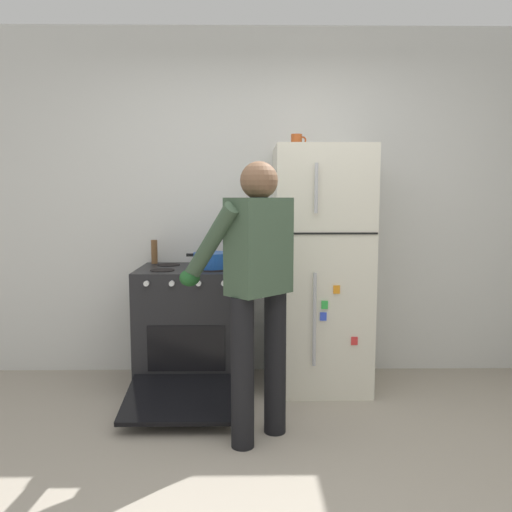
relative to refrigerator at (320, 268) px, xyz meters
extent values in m
plane|color=#9E9384|center=(-0.37, -1.57, -0.88)|extent=(8.00, 8.00, 0.00)
cube|color=silver|center=(-0.37, 0.38, 0.47)|extent=(6.00, 0.10, 2.70)
cube|color=silver|center=(0.00, 0.00, 0.00)|extent=(0.68, 0.68, 1.76)
cube|color=black|center=(0.00, -0.34, 0.28)|extent=(0.67, 0.01, 0.01)
cylinder|color=#B7B7BC|center=(-0.08, -0.36, -0.30)|extent=(0.02, 0.02, 0.64)
cylinder|color=#B7B7BC|center=(-0.08, -0.36, 0.58)|extent=(0.02, 0.02, 0.33)
cube|color=blue|center=(-0.02, -0.35, -0.28)|extent=(0.04, 0.01, 0.06)
cube|color=red|center=(0.19, -0.35, -0.45)|extent=(0.04, 0.01, 0.06)
cube|color=orange|center=(0.06, -0.35, -0.10)|extent=(0.04, 0.01, 0.06)
cube|color=green|center=(-0.02, -0.35, -0.20)|extent=(0.04, 0.01, 0.06)
cube|color=black|center=(-0.96, 0.00, -0.44)|extent=(0.76, 0.64, 0.88)
cube|color=black|center=(-0.96, -0.32, -0.51)|extent=(0.53, 0.01, 0.32)
cylinder|color=black|center=(-1.14, -0.14, 0.01)|extent=(0.17, 0.17, 0.01)
cylinder|color=black|center=(-0.77, -0.14, 0.01)|extent=(0.17, 0.17, 0.01)
cylinder|color=black|center=(-1.14, 0.14, 0.01)|extent=(0.17, 0.17, 0.01)
cylinder|color=black|center=(-0.77, 0.14, 0.01)|extent=(0.17, 0.17, 0.01)
cylinder|color=silver|center=(-1.22, -0.33, -0.06)|extent=(0.04, 0.03, 0.04)
cylinder|color=silver|center=(-1.05, -0.33, -0.06)|extent=(0.04, 0.03, 0.04)
cylinder|color=silver|center=(-0.87, -0.33, -0.06)|extent=(0.04, 0.03, 0.04)
cylinder|color=silver|center=(-0.70, -0.33, -0.06)|extent=(0.04, 0.03, 0.04)
cube|color=black|center=(-0.96, -0.60, -0.75)|extent=(0.72, 0.56, 0.13)
cylinder|color=black|center=(-0.56, -0.99, -0.45)|extent=(0.13, 0.13, 0.86)
cylinder|color=black|center=(-0.38, -0.81, -0.45)|extent=(0.13, 0.13, 0.86)
cube|color=#384C38|center=(-0.47, -0.90, 0.25)|extent=(0.40, 0.39, 0.54)
sphere|color=brown|center=(-0.47, -0.90, 0.61)|extent=(0.21, 0.21, 0.21)
sphere|color=#4B4B4B|center=(-0.47, -0.90, 0.58)|extent=(0.15, 0.15, 0.15)
cylinder|color=#384C38|center=(-0.74, -0.90, 0.26)|extent=(0.37, 0.38, 0.48)
cylinder|color=#384C38|center=(-0.46, -0.62, 0.26)|extent=(0.37, 0.38, 0.48)
ellipsoid|color=#1E5123|center=(-0.87, -0.77, 0.05)|extent=(0.12, 0.18, 0.10)
ellipsoid|color=#1E5123|center=(-0.59, -0.49, 0.05)|extent=(0.12, 0.18, 0.10)
cylinder|color=#19479E|center=(-0.80, -0.05, 0.07)|extent=(0.27, 0.27, 0.11)
cube|color=black|center=(-0.95, -0.05, 0.11)|extent=(0.05, 0.03, 0.02)
cube|color=black|center=(-0.64, -0.05, 0.11)|extent=(0.05, 0.03, 0.02)
cylinder|color=#B24C1E|center=(-0.18, 0.05, 0.93)|extent=(0.08, 0.08, 0.10)
torus|color=#B24C1E|center=(-0.14, 0.05, 0.93)|extent=(0.06, 0.01, 0.06)
cylinder|color=brown|center=(-1.26, 0.20, 0.10)|extent=(0.05, 0.05, 0.18)
camera|label=1|loc=(-0.52, -3.79, 0.53)|focal=36.49mm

